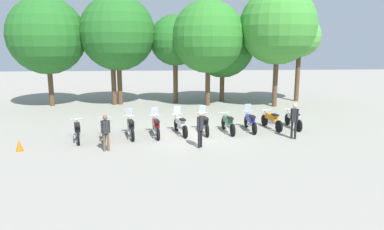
# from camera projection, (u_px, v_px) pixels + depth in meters

# --- Properties ---
(ground_plane) EXTENTS (80.00, 80.00, 0.00)m
(ground_plane) POSITION_uv_depth(u_px,v_px,m) (193.00, 134.00, 18.56)
(ground_plane) COLOR gray
(motorcycle_0) EXTENTS (0.81, 2.13, 0.99)m
(motorcycle_0) POSITION_uv_depth(u_px,v_px,m) (77.00, 131.00, 17.21)
(motorcycle_0) COLOR black
(motorcycle_0) RESTS_ON ground_plane
(motorcycle_1) EXTENTS (0.62, 2.18, 0.99)m
(motorcycle_1) POSITION_uv_depth(u_px,v_px,m) (105.00, 129.00, 17.55)
(motorcycle_1) COLOR black
(motorcycle_1) RESTS_ON ground_plane
(motorcycle_2) EXTENTS (0.71, 2.16, 1.37)m
(motorcycle_2) POSITION_uv_depth(u_px,v_px,m) (131.00, 127.00, 17.86)
(motorcycle_2) COLOR black
(motorcycle_2) RESTS_ON ground_plane
(motorcycle_3) EXTENTS (0.63, 2.18, 1.37)m
(motorcycle_3) POSITION_uv_depth(u_px,v_px,m) (156.00, 126.00, 18.06)
(motorcycle_3) COLOR black
(motorcycle_3) RESTS_ON ground_plane
(motorcycle_4) EXTENTS (0.79, 2.14, 1.37)m
(motorcycle_4) POSITION_uv_depth(u_px,v_px,m) (180.00, 124.00, 18.41)
(motorcycle_4) COLOR black
(motorcycle_4) RESTS_ON ground_plane
(motorcycle_5) EXTENTS (0.62, 2.19, 1.37)m
(motorcycle_5) POSITION_uv_depth(u_px,v_px,m) (204.00, 123.00, 18.64)
(motorcycle_5) COLOR black
(motorcycle_5) RESTS_ON ground_plane
(motorcycle_6) EXTENTS (0.62, 2.18, 0.99)m
(motorcycle_6) POSITION_uv_depth(u_px,v_px,m) (228.00, 123.00, 18.75)
(motorcycle_6) COLOR black
(motorcycle_6) RESTS_ON ground_plane
(motorcycle_7) EXTENTS (0.62, 2.19, 1.37)m
(motorcycle_7) POSITION_uv_depth(u_px,v_px,m) (250.00, 121.00, 19.13)
(motorcycle_7) COLOR black
(motorcycle_7) RESTS_ON ground_plane
(motorcycle_8) EXTENTS (0.75, 2.15, 0.99)m
(motorcycle_8) POSITION_uv_depth(u_px,v_px,m) (271.00, 120.00, 19.52)
(motorcycle_8) COLOR black
(motorcycle_8) RESTS_ON ground_plane
(motorcycle_9) EXTENTS (0.62, 2.19, 0.99)m
(motorcycle_9) POSITION_uv_depth(u_px,v_px,m) (293.00, 119.00, 19.70)
(motorcycle_9) COLOR black
(motorcycle_9) RESTS_ON ground_plane
(person_0) EXTENTS (0.39, 0.32, 1.79)m
(person_0) POSITION_uv_depth(u_px,v_px,m) (294.00, 118.00, 17.40)
(person_0) COLOR black
(person_0) RESTS_ON ground_plane
(person_1) EXTENTS (0.32, 0.36, 1.69)m
(person_1) POSITION_uv_depth(u_px,v_px,m) (200.00, 126.00, 15.97)
(person_1) COLOR black
(person_1) RESTS_ON ground_plane
(person_2) EXTENTS (0.41, 0.26, 1.64)m
(person_2) POSITION_uv_depth(u_px,v_px,m) (106.00, 130.00, 15.46)
(person_2) COLOR brown
(person_2) RESTS_ON ground_plane
(tree_0) EXTENTS (5.56, 5.56, 7.91)m
(tree_0) POSITION_uv_depth(u_px,v_px,m) (47.00, 36.00, 25.50)
(tree_0) COLOR brown
(tree_0) RESTS_ON ground_plane
(tree_1) EXTENTS (3.27, 3.27, 6.52)m
(tree_1) POSITION_uv_depth(u_px,v_px,m) (112.00, 40.00, 26.02)
(tree_1) COLOR brown
(tree_1) RESTS_ON ground_plane
(tree_2) EXTENTS (5.54, 5.54, 8.12)m
(tree_2) POSITION_uv_depth(u_px,v_px,m) (118.00, 33.00, 26.06)
(tree_2) COLOR brown
(tree_2) RESTS_ON ground_plane
(tree_3) EXTENTS (3.84, 3.84, 6.74)m
(tree_3) POSITION_uv_depth(u_px,v_px,m) (175.00, 40.00, 26.79)
(tree_3) COLOR brown
(tree_3) RESTS_ON ground_plane
(tree_4) EXTENTS (5.28, 5.28, 7.71)m
(tree_4) POSITION_uv_depth(u_px,v_px,m) (208.00, 37.00, 25.64)
(tree_4) COLOR brown
(tree_4) RESTS_ON ground_plane
(tree_5) EXTENTS (4.96, 4.96, 6.86)m
(tree_5) POSITION_uv_depth(u_px,v_px,m) (223.00, 46.00, 27.67)
(tree_5) COLOR brown
(tree_5) RESTS_ON ground_plane
(tree_6) EXTENTS (5.48, 5.48, 8.56)m
(tree_6) POSITION_uv_depth(u_px,v_px,m) (278.00, 26.00, 25.11)
(tree_6) COLOR brown
(tree_6) RESTS_ON ground_plane
(tree_7) EXTENTS (3.22, 3.22, 6.73)m
(tree_7) POSITION_uv_depth(u_px,v_px,m) (300.00, 37.00, 27.57)
(tree_7) COLOR brown
(tree_7) RESTS_ON ground_plane
(traffic_cone) EXTENTS (0.32, 0.32, 0.55)m
(traffic_cone) POSITION_uv_depth(u_px,v_px,m) (19.00, 145.00, 15.58)
(traffic_cone) COLOR orange
(traffic_cone) RESTS_ON ground_plane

